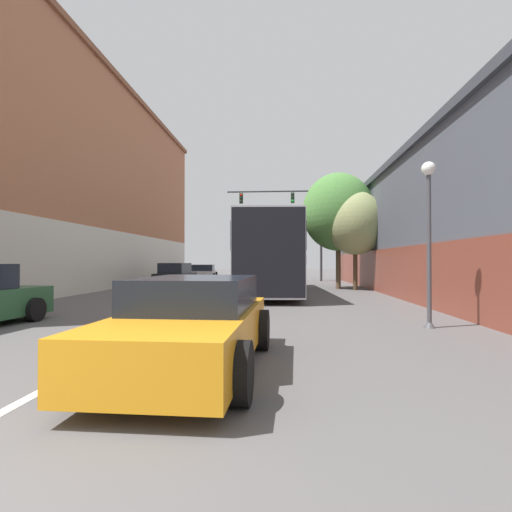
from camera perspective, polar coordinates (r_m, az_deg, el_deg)
name	(u,v)px	position (r m, az deg, el deg)	size (l,w,h in m)	color
lane_center_line	(222,294)	(18.46, -4.82, -5.44)	(0.14, 45.49, 0.01)	silver
building_left_brick	(49,181)	(26.30, -27.44, 9.44)	(8.81, 30.05, 12.03)	#A86647
building_right_storefront	(471,226)	(20.49, 28.37, 3.76)	(7.90, 30.25, 5.95)	#4C515B
bus	(268,253)	(19.19, 1.67, 0.42)	(3.25, 11.92, 3.39)	#B7B7BC
hatchback_foreground	(194,324)	(5.79, -8.91, -9.54)	(2.05, 4.34, 1.27)	orange
parked_car_left_near	(203,272)	(33.71, -7.54, -2.32)	(2.50, 4.85, 1.24)	silver
parked_car_left_mid	(176,275)	(25.01, -11.40, -2.70)	(2.04, 4.05, 1.41)	black
traffic_signal_gantry	(295,214)	(31.15, 5.54, 5.99)	(7.37, 0.36, 7.25)	#333338
street_lamp	(429,230)	(9.88, 23.47, 3.37)	(0.32, 0.32, 3.78)	#47474C
street_tree_near	(338,212)	(22.49, 11.65, 6.17)	(3.89, 3.50, 6.37)	brown
street_tree_far	(355,223)	(21.79, 13.98, 4.61)	(3.08, 2.77, 5.25)	#4C3823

